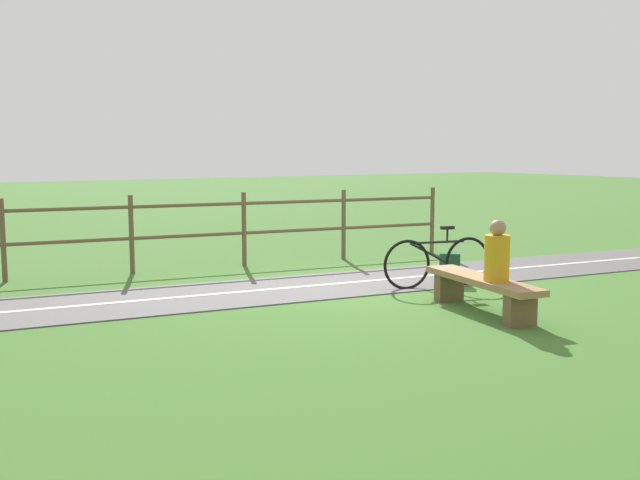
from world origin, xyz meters
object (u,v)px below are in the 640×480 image
bench (482,287)px  bicycle (438,262)px  person_seated (497,254)px  backpack (450,268)px

bench → bicycle: size_ratio=1.21×
bench → person_seated: 0.54m
bench → bicycle: (1.58, -0.58, 0.07)m
person_seated → backpack: 2.43m
bicycle → bench: bearing=81.8°
bench → backpack: bearing=-21.4°
bicycle → backpack: size_ratio=3.72×
bench → backpack: backpack is taller
bench → backpack: size_ratio=4.50×
backpack → bench: bearing=150.5°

